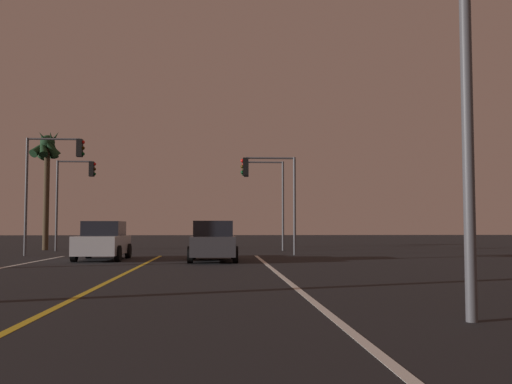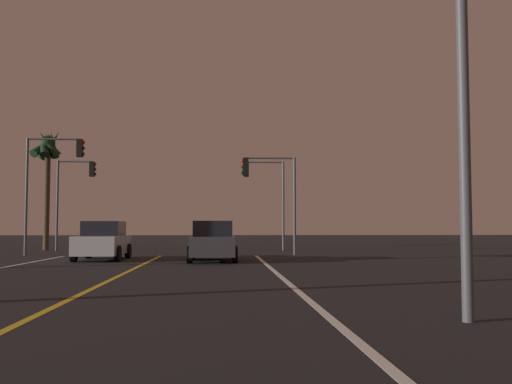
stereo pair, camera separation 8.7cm
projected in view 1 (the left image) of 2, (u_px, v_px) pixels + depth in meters
lane_edge_right at (306, 296)px, 12.16m from camera, size 0.16×34.10×0.01m
lane_center_divider at (76, 298)px, 11.86m from camera, size 0.16×34.10×0.01m
car_oncoming at (103, 241)px, 25.45m from camera, size 2.02×4.30×1.70m
car_ahead_far at (213, 242)px, 24.46m from camera, size 2.02×4.30×1.70m
traffic_light_near_right at (268, 182)px, 29.91m from camera, size 2.87×0.36×5.07m
traffic_light_near_left at (53, 169)px, 29.27m from camera, size 2.94×0.36×5.96m
traffic_light_far_right at (264, 185)px, 35.42m from camera, size 2.59×0.36×5.46m
traffic_light_far_left at (75, 184)px, 34.71m from camera, size 2.35×0.36×5.43m
street_lamp_right_near at (438, 26)px, 9.10m from camera, size 1.88×0.44×7.20m
palm_tree_left_far at (47, 154)px, 36.45m from camera, size 1.93×2.20×7.64m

